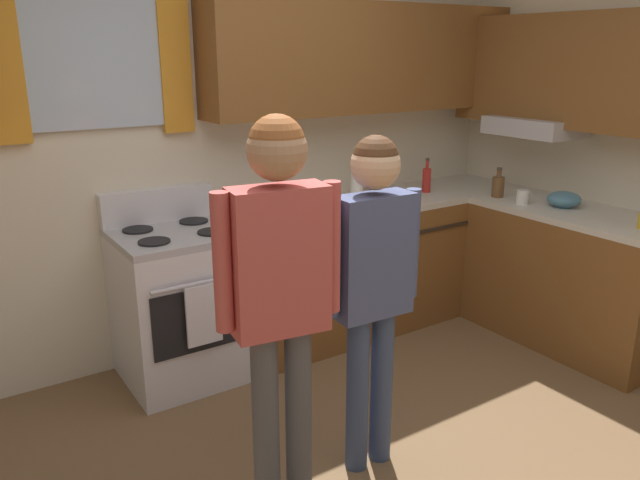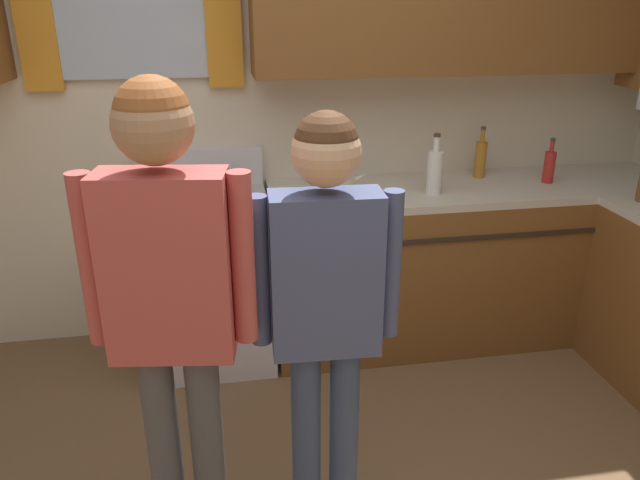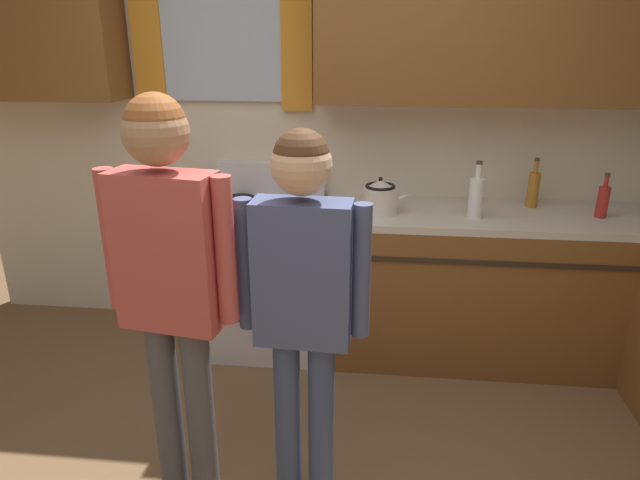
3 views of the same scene
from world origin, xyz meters
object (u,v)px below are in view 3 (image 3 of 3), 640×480
(stove_oven, at_px, (266,273))
(stovetop_kettle, at_px, (380,197))
(bottle_oil_amber, at_px, (533,188))
(adult_in_plaid, at_px, (303,288))
(cup_terracotta, at_px, (342,210))
(bottle_milk_white, at_px, (476,196))
(bottle_sauce_red, at_px, (603,201))
(adult_left, at_px, (169,268))

(stove_oven, bearing_deg, stovetop_kettle, -6.50)
(bottle_oil_amber, distance_m, adult_in_plaid, 1.82)
(stove_oven, relative_size, bottle_oil_amber, 3.85)
(stove_oven, distance_m, cup_terracotta, 0.69)
(bottle_oil_amber, bearing_deg, cup_terracotta, -164.08)
(stove_oven, xyz_separation_m, cup_terracotta, (0.48, -0.16, 0.47))
(stove_oven, height_order, cup_terracotta, stove_oven)
(bottle_milk_white, height_order, bottle_sauce_red, bottle_milk_white)
(adult_left, height_order, adult_in_plaid, adult_left)
(stovetop_kettle, xyz_separation_m, adult_in_plaid, (-0.27, -1.20, -0.02))
(adult_in_plaid, bearing_deg, cup_terracotta, 86.66)
(bottle_oil_amber, relative_size, bottle_sauce_red, 1.16)
(cup_terracotta, distance_m, stovetop_kettle, 0.23)
(bottle_oil_amber, distance_m, cup_terracotta, 1.13)
(bottle_sauce_red, xyz_separation_m, adult_in_plaid, (-1.47, -1.25, -0.02))
(stovetop_kettle, bearing_deg, stove_oven, 173.50)
(bottle_milk_white, bearing_deg, stove_oven, 174.87)
(bottle_oil_amber, distance_m, stovetop_kettle, 0.90)
(bottle_oil_amber, bearing_deg, bottle_milk_white, -145.23)
(bottle_milk_white, height_order, adult_left, adult_left)
(bottle_sauce_red, relative_size, stovetop_kettle, 0.90)
(bottle_oil_amber, xyz_separation_m, stovetop_kettle, (-0.88, -0.22, -0.01))
(bottle_sauce_red, distance_m, stovetop_kettle, 1.20)
(bottle_sauce_red, relative_size, adult_in_plaid, 0.16)
(adult_left, relative_size, adult_in_plaid, 1.07)
(bottle_sauce_red, bearing_deg, cup_terracotta, -174.31)
(bottle_sauce_red, xyz_separation_m, cup_terracotta, (-1.41, -0.14, -0.05))
(adult_in_plaid, bearing_deg, stove_oven, 107.90)
(cup_terracotta, bearing_deg, bottle_oil_amber, 15.92)
(cup_terracotta, bearing_deg, adult_left, -115.59)
(bottle_milk_white, xyz_separation_m, stovetop_kettle, (-0.51, 0.03, -0.02))
(stove_oven, height_order, bottle_sauce_red, bottle_sauce_red)
(bottle_milk_white, relative_size, adult_in_plaid, 0.20)
(adult_left, distance_m, adult_in_plaid, 0.49)
(cup_terracotta, relative_size, stovetop_kettle, 0.40)
(bottle_sauce_red, bearing_deg, adult_left, -146.78)
(bottle_sauce_red, xyz_separation_m, stovetop_kettle, (-1.20, -0.05, 0.00))
(adult_left, bearing_deg, stovetop_kettle, 58.54)
(stovetop_kettle, bearing_deg, cup_terracotta, -156.95)
(bottle_oil_amber, relative_size, adult_in_plaid, 0.18)
(bottle_milk_white, relative_size, bottle_oil_amber, 1.09)
(bottle_oil_amber, relative_size, adult_left, 0.17)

